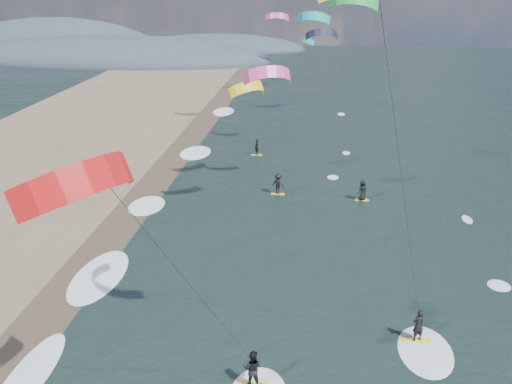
# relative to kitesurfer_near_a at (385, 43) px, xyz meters

# --- Properties ---
(wet_sand_strip) EXTENTS (3.00, 240.00, 0.00)m
(wet_sand_strip) POSITION_rel_kitesurfer_near_a_xyz_m (-15.95, 4.31, -14.83)
(wet_sand_strip) COLOR #382D23
(wet_sand_strip) RESTS_ON ground
(coastal_hills) EXTENTS (80.00, 41.00, 15.00)m
(coastal_hills) POSITION_rel_kitesurfer_near_a_xyz_m (-48.80, 102.17, -14.84)
(coastal_hills) COLOR #3D4756
(coastal_hills) RESTS_ON ground
(kitesurfer_near_a) EXTENTS (7.77, 9.44, 19.25)m
(kitesurfer_near_a) POSITION_rel_kitesurfer_near_a_xyz_m (0.00, 0.00, 0.00)
(kitesurfer_near_a) COLOR yellow
(kitesurfer_near_a) RESTS_ON ground
(kitesurfer_near_b) EXTENTS (6.79, 9.37, 12.95)m
(kitesurfer_near_b) POSITION_rel_kitesurfer_near_a_xyz_m (-6.85, -3.52, -6.50)
(kitesurfer_near_b) COLOR yellow
(kitesurfer_near_b) RESTS_ON ground
(far_kitesurfers) EXTENTS (10.76, 11.68, 1.76)m
(far_kitesurfers) POSITION_rel_kitesurfer_near_a_xyz_m (-3.59, 25.44, -13.97)
(far_kitesurfers) COLOR yellow
(far_kitesurfers) RESTS_ON ground
(bg_kite_field) EXTENTS (11.74, 71.02, 9.57)m
(bg_kite_field) POSITION_rel_kitesurfer_near_a_xyz_m (-4.34, 47.39, -2.64)
(bg_kite_field) COLOR orange
(bg_kite_field) RESTS_ON ground
(shoreline_surf) EXTENTS (2.40, 79.40, 0.11)m
(shoreline_surf) POSITION_rel_kitesurfer_near_a_xyz_m (-14.75, 9.06, -14.84)
(shoreline_surf) COLOR white
(shoreline_surf) RESTS_ON ground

